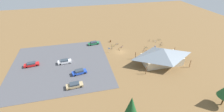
% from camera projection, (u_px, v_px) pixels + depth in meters
% --- Properties ---
extents(ground, '(160.00, 160.00, 0.00)m').
position_uv_depth(ground, '(120.00, 52.00, 63.09)').
color(ground, brown).
rests_on(ground, ground).
extents(parking_lot_asphalt, '(32.94, 32.27, 0.05)m').
position_uv_depth(parking_lot_asphalt, '(61.00, 65.00, 55.23)').
color(parking_lot_asphalt, '#4C4C51').
rests_on(parking_lot_asphalt, ground).
extents(bike_pavilion, '(16.22, 9.79, 5.70)m').
position_uv_depth(bike_pavilion, '(162.00, 55.00, 54.57)').
color(bike_pavilion, beige).
rests_on(bike_pavilion, ground).
extents(trash_bin, '(0.60, 0.60, 0.90)m').
position_uv_depth(trash_bin, '(110.00, 41.00, 70.59)').
color(trash_bin, brown).
rests_on(trash_bin, ground).
extents(lot_sign, '(0.56, 0.08, 2.20)m').
position_uv_depth(lot_sign, '(109.00, 49.00, 61.88)').
color(lot_sign, '#99999E').
rests_on(lot_sign, ground).
extents(pine_center, '(3.45, 3.45, 8.52)m').
position_uv_depth(pine_center, '(131.00, 108.00, 31.85)').
color(pine_center, brown).
rests_on(pine_center, ground).
extents(bicycle_teal_yard_center, '(0.76, 1.62, 0.86)m').
position_uv_depth(bicycle_teal_yard_center, '(112.00, 48.00, 65.12)').
color(bicycle_teal_yard_center, black).
rests_on(bicycle_teal_yard_center, ground).
extents(bicycle_silver_by_bin, '(0.95, 1.51, 0.80)m').
position_uv_depth(bicycle_silver_by_bin, '(149.00, 40.00, 71.32)').
color(bicycle_silver_by_bin, black).
rests_on(bicycle_silver_by_bin, ground).
extents(bicycle_purple_trailside, '(1.06, 1.48, 0.88)m').
position_uv_depth(bicycle_purple_trailside, '(122.00, 47.00, 66.00)').
color(bicycle_purple_trailside, black).
rests_on(bicycle_purple_trailside, ground).
extents(bicycle_white_lone_east, '(0.82, 1.60, 0.86)m').
position_uv_depth(bicycle_white_lone_east, '(155.00, 41.00, 70.74)').
color(bicycle_white_lone_east, black).
rests_on(bicycle_white_lone_east, ground).
extents(bicycle_yellow_edge_north, '(1.05, 1.37, 0.78)m').
position_uv_depth(bicycle_yellow_edge_north, '(113.00, 45.00, 67.13)').
color(bicycle_yellow_edge_north, black).
rests_on(bicycle_yellow_edge_north, ground).
extents(bicycle_orange_yard_right, '(0.68, 1.60, 0.83)m').
position_uv_depth(bicycle_orange_yard_right, '(119.00, 49.00, 64.25)').
color(bicycle_orange_yard_right, black).
rests_on(bicycle_orange_yard_right, ground).
extents(bicycle_blue_front_row, '(1.62, 0.64, 0.81)m').
position_uv_depth(bicycle_blue_front_row, '(117.00, 44.00, 68.18)').
color(bicycle_blue_front_row, black).
rests_on(bicycle_blue_front_row, ground).
extents(bicycle_black_yard_left, '(1.71, 0.48, 0.78)m').
position_uv_depth(bicycle_black_yard_left, '(161.00, 45.00, 67.31)').
color(bicycle_black_yard_left, black).
rests_on(bicycle_black_yard_left, ground).
extents(bicycle_red_yard_front, '(1.23, 1.32, 0.83)m').
position_uv_depth(bicycle_red_yard_front, '(145.00, 51.00, 63.30)').
color(bicycle_red_yard_front, black).
rests_on(bicycle_red_yard_front, ground).
extents(bicycle_green_lone_west, '(1.51, 0.83, 0.84)m').
position_uv_depth(bicycle_green_lone_west, '(159.00, 40.00, 72.09)').
color(bicycle_green_lone_west, black).
rests_on(bicycle_green_lone_west, ground).
extents(bicycle_teal_mid_cluster, '(1.65, 0.48, 0.86)m').
position_uv_depth(bicycle_teal_mid_cluster, '(146.00, 48.00, 65.37)').
color(bicycle_teal_mid_cluster, black).
rests_on(bicycle_teal_mid_cluster, ground).
extents(bicycle_silver_back_row, '(1.20, 1.36, 0.85)m').
position_uv_depth(bicycle_silver_back_row, '(161.00, 43.00, 68.71)').
color(bicycle_silver_back_row, black).
rests_on(bicycle_silver_back_row, ground).
extents(car_red_aisle_side, '(4.91, 2.28, 1.37)m').
position_uv_depth(car_red_aisle_side, '(32.00, 64.00, 54.12)').
color(car_red_aisle_side, red).
rests_on(car_red_aisle_side, parking_lot_asphalt).
extents(car_white_mid_lot, '(4.69, 2.14, 1.38)m').
position_uv_depth(car_white_mid_lot, '(65.00, 61.00, 55.66)').
color(car_white_mid_lot, white).
rests_on(car_white_mid_lot, parking_lot_asphalt).
extents(car_blue_inner_stall, '(4.80, 2.58, 1.46)m').
position_uv_depth(car_blue_inner_stall, '(79.00, 72.00, 50.40)').
color(car_blue_inner_stall, '#1E42B2').
rests_on(car_blue_inner_stall, parking_lot_asphalt).
extents(car_tan_second_row, '(4.88, 2.28, 1.38)m').
position_uv_depth(car_tan_second_row, '(75.00, 85.00, 45.03)').
color(car_tan_second_row, tan).
rests_on(car_tan_second_row, parking_lot_asphalt).
extents(car_green_near_entry, '(4.81, 2.33, 1.34)m').
position_uv_depth(car_green_near_entry, '(94.00, 43.00, 68.28)').
color(car_green_near_entry, '#1E6B3D').
rests_on(car_green_near_entry, parking_lot_asphalt).
extents(visitor_crossing_yard, '(0.36, 0.36, 1.81)m').
position_uv_depth(visitor_crossing_yard, '(155.00, 47.00, 64.53)').
color(visitor_crossing_yard, '#2D3347').
rests_on(visitor_crossing_yard, ground).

